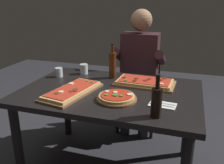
{
  "coord_description": "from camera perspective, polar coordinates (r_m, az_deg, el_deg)",
  "views": [
    {
      "loc": [
        0.57,
        -1.72,
        1.43
      ],
      "look_at": [
        0.0,
        0.05,
        0.79
      ],
      "focal_mm": 39.12,
      "sensor_mm": 36.0,
      "label": 1
    }
  ],
  "objects": [
    {
      "name": "pizza_rectangular_left",
      "position": [
        1.89,
        -9.26,
        -2.05
      ],
      "size": [
        0.34,
        0.56,
        0.05
      ],
      "color": "brown",
      "rests_on": "dining_table"
    },
    {
      "name": "tumbler_near_camera",
      "position": [
        2.3,
        -12.31,
        2.11
      ],
      "size": [
        0.07,
        0.07,
        0.09
      ],
      "color": "silver",
      "rests_on": "dining_table"
    },
    {
      "name": "oil_bottle_amber",
      "position": [
        2.2,
        0.11,
        4.08
      ],
      "size": [
        0.06,
        0.06,
        0.31
      ],
      "color": "#47230F",
      "rests_on": "dining_table"
    },
    {
      "name": "napkin_cutlery_set",
      "position": [
        1.7,
        11.71,
        -5.26
      ],
      "size": [
        0.19,
        0.13,
        0.01
      ],
      "color": "white",
      "rests_on": "dining_table"
    },
    {
      "name": "diner_chair",
      "position": [
        2.79,
        6.6,
        -0.89
      ],
      "size": [
        0.44,
        0.44,
        0.87
      ],
      "color": "black",
      "rests_on": "ground_plane"
    },
    {
      "name": "dining_table",
      "position": [
        1.97,
        -0.45,
        -4.44
      ],
      "size": [
        1.4,
        0.96,
        0.74
      ],
      "color": "black",
      "rests_on": "ground_plane"
    },
    {
      "name": "wine_bottle_dark",
      "position": [
        1.5,
        10.36,
        -4.48
      ],
      "size": [
        0.07,
        0.07,
        0.27
      ],
      "color": "black",
      "rests_on": "dining_table"
    },
    {
      "name": "pizza_rectangular_front",
      "position": [
        2.07,
        7.65,
        -0.04
      ],
      "size": [
        0.5,
        0.3,
        0.05
      ],
      "color": "olive",
      "rests_on": "dining_table"
    },
    {
      "name": "tumbler_far_side",
      "position": [
        2.35,
        -6.6,
        3.03
      ],
      "size": [
        0.08,
        0.08,
        0.1
      ],
      "color": "silver",
      "rests_on": "dining_table"
    },
    {
      "name": "seated_diner",
      "position": [
        2.6,
        6.28,
        3.56
      ],
      "size": [
        0.53,
        0.41,
        1.33
      ],
      "color": "#23232D",
      "rests_on": "ground_plane"
    },
    {
      "name": "pizza_round_far",
      "position": [
        1.74,
        1.11,
        -3.61
      ],
      "size": [
        0.29,
        0.29,
        0.05
      ],
      "color": "brown",
      "rests_on": "dining_table"
    }
  ]
}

